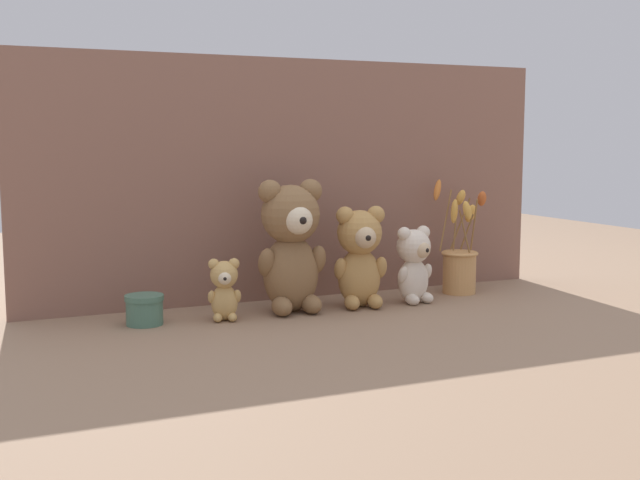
# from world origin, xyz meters

# --- Properties ---
(ground_plane) EXTENTS (4.00, 4.00, 0.00)m
(ground_plane) POSITION_xyz_m (0.00, 0.00, 0.00)
(ground_plane) COLOR #8E7056
(backdrop_wall) EXTENTS (1.39, 0.02, 0.60)m
(backdrop_wall) POSITION_xyz_m (0.00, 0.17, 0.30)
(backdrop_wall) COLOR #845B4C
(backdrop_wall) RESTS_ON ground
(teddy_bear_large) EXTENTS (0.17, 0.16, 0.31)m
(teddy_bear_large) POSITION_xyz_m (-0.08, 0.01, 0.16)
(teddy_bear_large) COLOR olive
(teddy_bear_large) RESTS_ON ground
(teddy_bear_medium) EXTENTS (0.14, 0.12, 0.24)m
(teddy_bear_medium) POSITION_xyz_m (0.09, -0.01, 0.13)
(teddy_bear_medium) COLOR tan
(teddy_bear_medium) RESTS_ON ground
(teddy_bear_small) EXTENTS (0.11, 0.10, 0.19)m
(teddy_bear_small) POSITION_xyz_m (0.24, -0.01, 0.10)
(teddy_bear_small) COLOR beige
(teddy_bear_small) RESTS_ON ground
(teddy_bear_tiny) EXTENTS (0.08, 0.07, 0.14)m
(teddy_bear_tiny) POSITION_xyz_m (-0.25, -0.01, 0.07)
(teddy_bear_tiny) COLOR tan
(teddy_bear_tiny) RESTS_ON ground
(flower_vase) EXTENTS (0.12, 0.14, 0.30)m
(flower_vase) POSITION_xyz_m (0.41, 0.05, 0.08)
(flower_vase) COLOR tan
(flower_vase) RESTS_ON ground
(decorative_tin_tall) EXTENTS (0.08, 0.08, 0.07)m
(decorative_tin_tall) POSITION_xyz_m (-0.42, 0.02, 0.03)
(decorative_tin_tall) COLOR #47705B
(decorative_tin_tall) RESTS_ON ground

